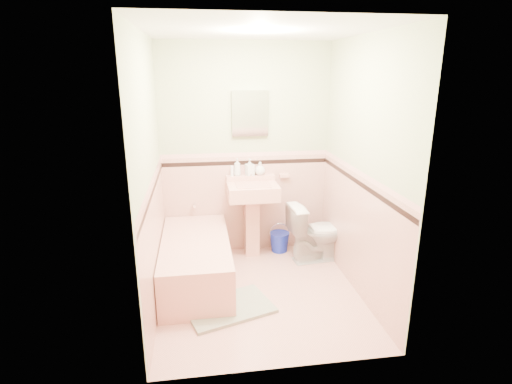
{
  "coord_description": "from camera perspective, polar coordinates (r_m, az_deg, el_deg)",
  "views": [
    {
      "loc": [
        -0.57,
        -3.6,
        2.16
      ],
      "look_at": [
        0.0,
        0.25,
        1.0
      ],
      "focal_mm": 28.31,
      "sensor_mm": 36.0,
      "label": 1
    }
  ],
  "objects": [
    {
      "name": "wainscot_back",
      "position": [
        4.97,
        -1.41,
        -1.68
      ],
      "size": [
        2.0,
        0.0,
        2.0
      ],
      "primitive_type": "plane",
      "rotation": [
        1.57,
        0.0,
        0.0
      ],
      "color": "#E6AA9A",
      "rests_on": "ground"
    },
    {
      "name": "wainscot_right",
      "position": [
        4.22,
        13.96,
        -5.61
      ],
      "size": [
        0.0,
        2.2,
        2.2
      ],
      "primitive_type": "plane",
      "rotation": [
        1.57,
        0.0,
        -1.57
      ],
      "color": "#E6AA9A",
      "rests_on": "ground"
    },
    {
      "name": "accent_front",
      "position": [
        2.78,
        4.03,
        -5.42
      ],
      "size": [
        2.0,
        0.0,
        2.0
      ],
      "primitive_type": "plane",
      "rotation": [
        -1.57,
        0.0,
        0.0
      ],
      "color": "black",
      "rests_on": "ground"
    },
    {
      "name": "ceiling",
      "position": [
        3.66,
        0.62,
        21.92
      ],
      "size": [
        2.2,
        2.2,
        0.0
      ],
      "primitive_type": "plane",
      "rotation": [
        3.14,
        0.0,
        0.0
      ],
      "color": "white",
      "rests_on": "ground"
    },
    {
      "name": "wall_front",
      "position": [
        2.72,
        4.16,
        -3.02
      ],
      "size": [
        2.5,
        0.0,
        2.5
      ],
      "primitive_type": "plane",
      "rotation": [
        -1.57,
        0.0,
        0.0
      ],
      "color": "beige",
      "rests_on": "ground"
    },
    {
      "name": "cap_right",
      "position": [
        4.03,
        14.5,
        2.57
      ],
      "size": [
        0.0,
        2.2,
        2.2
      ],
      "primitive_type": "plane",
      "rotation": [
        1.57,
        0.0,
        -1.57
      ],
      "color": "#E4A89E",
      "rests_on": "ground"
    },
    {
      "name": "medicine_cabinet",
      "position": [
        4.73,
        -0.87,
        11.03
      ],
      "size": [
        0.41,
        0.04,
        0.52
      ],
      "primitive_type": "cube",
      "color": "white",
      "rests_on": "wall_back"
    },
    {
      "name": "wainscot_front",
      "position": [
        3.01,
        3.85,
        -14.66
      ],
      "size": [
        2.0,
        0.0,
        2.0
      ],
      "primitive_type": "plane",
      "rotation": [
        -1.57,
        0.0,
        0.0
      ],
      "color": "#E6AA9A",
      "rests_on": "ground"
    },
    {
      "name": "cap_front",
      "position": [
        2.75,
        4.07,
        -3.48
      ],
      "size": [
        2.0,
        0.0,
        2.0
      ],
      "primitive_type": "plane",
      "rotation": [
        -1.57,
        0.0,
        0.0
      ],
      "color": "#E4A89E",
      "rests_on": "ground"
    },
    {
      "name": "floor",
      "position": [
        4.24,
        0.51,
        -14.05
      ],
      "size": [
        2.2,
        2.2,
        0.0
      ],
      "primitive_type": "plane",
      "color": "#E4A595",
      "rests_on": "ground"
    },
    {
      "name": "cap_back",
      "position": [
        4.81,
        -1.46,
        5.33
      ],
      "size": [
        2.0,
        0.0,
        2.0
      ],
      "primitive_type": "plane",
      "rotation": [
        1.57,
        0.0,
        0.0
      ],
      "color": "#E4A89E",
      "rests_on": "ground"
    },
    {
      "name": "soap_bottle_mid",
      "position": [
        4.8,
        -0.9,
        3.55
      ],
      "size": [
        0.11,
        0.11,
        0.2
      ],
      "primitive_type": "imported",
      "rotation": [
        0.0,
        0.0,
        0.29
      ],
      "color": "#B2B2B2",
      "rests_on": "sink"
    },
    {
      "name": "bathtub",
      "position": [
        4.38,
        -8.46,
        -9.8
      ],
      "size": [
        0.7,
        1.5,
        0.45
      ],
      "primitive_type": "cube",
      "color": "#DE9B8A",
      "rests_on": "floor"
    },
    {
      "name": "sink",
      "position": [
        4.82,
        -0.47,
        -4.12
      ],
      "size": [
        0.58,
        0.48,
        0.91
      ],
      "primitive_type": null,
      "color": "#DE9B8A",
      "rests_on": "floor"
    },
    {
      "name": "soap_dish",
      "position": [
        4.93,
        4.04,
        2.34
      ],
      "size": [
        0.11,
        0.07,
        0.04
      ],
      "primitive_type": "cube",
      "color": "#DE9B8A",
      "rests_on": "wall_back"
    },
    {
      "name": "accent_back",
      "position": [
        4.83,
        -1.45,
        4.17
      ],
      "size": [
        2.0,
        0.0,
        2.0
      ],
      "primitive_type": "plane",
      "rotation": [
        1.57,
        0.0,
        0.0
      ],
      "color": "black",
      "rests_on": "ground"
    },
    {
      "name": "tub_faucet",
      "position": [
        4.9,
        -8.7,
        -1.8
      ],
      "size": [
        0.04,
        0.12,
        0.04
      ],
      "primitive_type": "cylinder",
      "rotation": [
        1.57,
        0.0,
        0.0
      ],
      "color": "silver",
      "rests_on": "wall_back"
    },
    {
      "name": "shoe",
      "position": [
        3.94,
        -3.96,
        -15.7
      ],
      "size": [
        0.14,
        0.08,
        0.05
      ],
      "primitive_type": "cube",
      "rotation": [
        0.0,
        0.0,
        -0.1
      ],
      "color": "#BF1E59",
      "rests_on": "bath_mat"
    },
    {
      "name": "wainscot_left",
      "position": [
        3.95,
        -13.9,
        -7.21
      ],
      "size": [
        0.0,
        2.2,
        2.2
      ],
      "primitive_type": "plane",
      "rotation": [
        1.57,
        0.0,
        1.57
      ],
      "color": "#E6AA9A",
      "rests_on": "ground"
    },
    {
      "name": "sink_faucet",
      "position": [
        4.8,
        -0.72,
        1.99
      ],
      "size": [
        0.02,
        0.02,
        0.1
      ],
      "primitive_type": "cylinder",
      "color": "silver",
      "rests_on": "sink"
    },
    {
      "name": "soap_bottle_right",
      "position": [
        4.83,
        0.57,
        3.36
      ],
      "size": [
        0.16,
        0.16,
        0.16
      ],
      "primitive_type": "imported",
      "rotation": [
        0.0,
        0.0,
        0.31
      ],
      "color": "#B2B2B2",
      "rests_on": "sink"
    },
    {
      "name": "tube",
      "position": [
        4.79,
        -3.41,
        3.0
      ],
      "size": [
        0.04,
        0.04,
        0.12
      ],
      "primitive_type": "cylinder",
      "rotation": [
        0.0,
        0.0,
        -0.17
      ],
      "color": "white",
      "rests_on": "sink"
    },
    {
      "name": "accent_right",
      "position": [
        4.06,
        14.39,
        1.2
      ],
      "size": [
        0.0,
        2.2,
        2.2
      ],
      "primitive_type": "plane",
      "rotation": [
        1.57,
        0.0,
        -1.57
      ],
      "color": "black",
      "rests_on": "ground"
    },
    {
      "name": "wall_back",
      "position": [
        4.82,
        -1.48,
        5.72
      ],
      "size": [
        2.5,
        0.0,
        2.5
      ],
      "primitive_type": "plane",
      "rotation": [
        1.57,
        0.0,
        0.0
      ],
      "color": "beige",
      "rests_on": "ground"
    },
    {
      "name": "soap_bottle_left",
      "position": [
        4.79,
        -2.66,
        3.54
      ],
      "size": [
        0.08,
        0.08,
        0.21
      ],
      "primitive_type": "imported",
      "rotation": [
        0.0,
        0.0,
        0.03
      ],
      "color": "#B2B2B2",
      "rests_on": "sink"
    },
    {
      "name": "accent_left",
      "position": [
        3.77,
        -14.36,
        0.04
      ],
      "size": [
        0.0,
        2.2,
        2.2
      ],
      "primitive_type": "plane",
      "rotation": [
        1.57,
        0.0,
        1.57
      ],
      "color": "black",
      "rests_on": "ground"
    },
    {
      "name": "cap_left",
      "position": [
        3.74,
        -14.47,
        1.51
      ],
      "size": [
        0.0,
        2.2,
        2.2
      ],
      "primitive_type": "plane",
      "rotation": [
        1.57,
        0.0,
        1.57
      ],
      "color": "#E4A89E",
      "rests_on": "ground"
    },
    {
      "name": "bath_mat",
      "position": [
        3.99,
        -3.86,
        -15.98
      ],
      "size": [
        0.92,
        0.75,
        0.03
      ],
      "primitive_type": "cube",
      "rotation": [
        0.0,
        0.0,
        0.32
      ],
      "color": "gray",
      "rests_on": "floor"
    },
    {
      "name": "bucket",
      "position": [
        5.09,
        3.33,
        -7.04
      ],
      "size": [
        0.3,
        0.3,
        0.24
      ],
      "primitive_type": null,
      "rotation": [
        0.0,
        0.0,
        -0.28
      ],
      "color": "#1427B6",
      "rests_on": "floor"
    },
    {
      "name": "wall_left",
      "position": [
        3.74,
        -14.77,
        1.94
      ],
      "size": [
        0.0,
        2.5,
        2.5
      ],
      "primitive_type": "plane",
      "rotation": [
        1.57,
        0.0,
        1.57
      ],
      "color": "beige",
      "rests_on": "ground"
    },
    {
      "name": "toilet",
      "position": [
        4.83,
        8.68,
        -5.6
      ],
      "size": [
        0.72,
        0.46,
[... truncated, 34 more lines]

